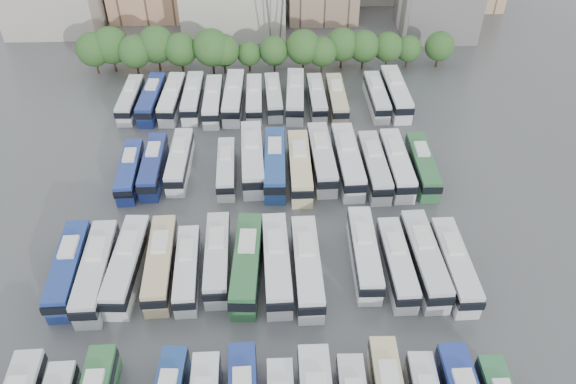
{
  "coord_description": "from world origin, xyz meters",
  "views": [
    {
      "loc": [
        1.66,
        -48.99,
        48.48
      ],
      "look_at": [
        3.13,
        4.7,
        3.0
      ],
      "focal_mm": 35.0,
      "sensor_mm": 36.0,
      "label": 1
    }
  ],
  "objects_px": {
    "bus_r3_s4": "(213,101)",
    "bus_r3_s8": "(295,95)",
    "bus_r1_s5": "(217,258)",
    "bus_r3_s10": "(337,98)",
    "bus_r3_s0": "(131,99)",
    "bus_r1_s2": "(127,264)",
    "bus_r2_s3": "(180,161)",
    "bus_r1_s12": "(424,259)",
    "bus_r1_s6": "(247,263)",
    "bus_r2_s1": "(130,171)",
    "bus_r3_s13": "(396,93)",
    "bus_r2_s9": "(322,158)",
    "bus_r3_s7": "(273,97)",
    "bus_r1_s8": "(307,266)",
    "bus_r1_s13": "(454,265)",
    "bus_r1_s4": "(187,269)",
    "bus_r2_s2": "(153,165)",
    "bus_r3_s5": "(234,97)",
    "bus_r3_s2": "(172,98)",
    "bus_r2_s5": "(226,168)",
    "bus_r1_s10": "(364,253)",
    "bus_r3_s1": "(152,99)",
    "bus_r3_s3": "(193,97)",
    "bus_r3_s6": "(254,99)",
    "bus_r2_s12": "(397,164)",
    "bus_r1_s1": "(97,271)",
    "bus_r2_s13": "(422,165)",
    "bus_r1_s7": "(277,263)",
    "bus_r2_s7": "(275,163)",
    "bus_r1_s0": "(69,268)",
    "bus_r2_s6": "(252,158)",
    "bus_r3_s9": "(317,97)",
    "bus_r1_s3": "(161,263)",
    "bus_r2_s10": "(348,160)",
    "bus_r1_s11": "(397,263)"
  },
  "relations": [
    {
      "from": "bus_r3_s4",
      "to": "bus_r3_s8",
      "type": "bearing_deg",
      "value": 4.14
    },
    {
      "from": "bus_r1_s5",
      "to": "bus_r3_s10",
      "type": "distance_m",
      "value": 38.25
    },
    {
      "from": "bus_r3_s10",
      "to": "bus_r3_s0",
      "type": "bearing_deg",
      "value": 177.55
    },
    {
      "from": "bus_r1_s2",
      "to": "bus_r2_s3",
      "type": "relative_size",
      "value": 1.1
    },
    {
      "from": "bus_r1_s12",
      "to": "bus_r3_s10",
      "type": "bearing_deg",
      "value": 97.89
    },
    {
      "from": "bus_r1_s6",
      "to": "bus_r3_s8",
      "type": "height_order",
      "value": "bus_r1_s6"
    },
    {
      "from": "bus_r2_s1",
      "to": "bus_r3_s13",
      "type": "height_order",
      "value": "bus_r3_s13"
    },
    {
      "from": "bus_r2_s9",
      "to": "bus_r3_s7",
      "type": "height_order",
      "value": "bus_r2_s9"
    },
    {
      "from": "bus_r1_s8",
      "to": "bus_r1_s13",
      "type": "bearing_deg",
      "value": -1.74
    },
    {
      "from": "bus_r1_s5",
      "to": "bus_r1_s13",
      "type": "height_order",
      "value": "bus_r1_s13"
    },
    {
      "from": "bus_r1_s4",
      "to": "bus_r3_s4",
      "type": "relative_size",
      "value": 0.95
    },
    {
      "from": "bus_r2_s2",
      "to": "bus_r3_s5",
      "type": "height_order",
      "value": "bus_r3_s5"
    },
    {
      "from": "bus_r3_s2",
      "to": "bus_r2_s5",
      "type": "bearing_deg",
      "value": -59.31
    },
    {
      "from": "bus_r1_s10",
      "to": "bus_r3_s1",
      "type": "height_order",
      "value": "bus_r1_s10"
    },
    {
      "from": "bus_r3_s3",
      "to": "bus_r3_s6",
      "type": "bearing_deg",
      "value": -2.97
    },
    {
      "from": "bus_r3_s4",
      "to": "bus_r2_s12",
      "type": "bearing_deg",
      "value": -34.05
    },
    {
      "from": "bus_r1_s1",
      "to": "bus_r3_s6",
      "type": "xyz_separation_m",
      "value": [
        16.64,
        36.55,
        -0.25
      ]
    },
    {
      "from": "bus_r2_s9",
      "to": "bus_r1_s1",
      "type": "bearing_deg",
      "value": -145.5
    },
    {
      "from": "bus_r3_s2",
      "to": "bus_r2_s13",
      "type": "bearing_deg",
      "value": -24.35
    },
    {
      "from": "bus_r3_s5",
      "to": "bus_r1_s4",
      "type": "bearing_deg",
      "value": -93.72
    },
    {
      "from": "bus_r1_s6",
      "to": "bus_r3_s1",
      "type": "distance_m",
      "value": 39.63
    },
    {
      "from": "bus_r1_s7",
      "to": "bus_r2_s7",
      "type": "height_order",
      "value": "bus_r1_s7"
    },
    {
      "from": "bus_r1_s4",
      "to": "bus_r3_s4",
      "type": "height_order",
      "value": "bus_r3_s4"
    },
    {
      "from": "bus_r3_s3",
      "to": "bus_r1_s0",
      "type": "bearing_deg",
      "value": -104.8
    },
    {
      "from": "bus_r2_s9",
      "to": "bus_r3_s7",
      "type": "distance_m",
      "value": 18.37
    },
    {
      "from": "bus_r1_s1",
      "to": "bus_r3_s6",
      "type": "height_order",
      "value": "bus_r1_s1"
    },
    {
      "from": "bus_r3_s13",
      "to": "bus_r1_s4",
      "type": "bearing_deg",
      "value": -130.65
    },
    {
      "from": "bus_r3_s7",
      "to": "bus_r3_s13",
      "type": "xyz_separation_m",
      "value": [
        19.84,
        0.06,
        0.31
      ]
    },
    {
      "from": "bus_r2_s6",
      "to": "bus_r1_s8",
      "type": "bearing_deg",
      "value": -74.91
    },
    {
      "from": "bus_r2_s2",
      "to": "bus_r3_s7",
      "type": "relative_size",
      "value": 1.05
    },
    {
      "from": "bus_r2_s3",
      "to": "bus_r2_s7",
      "type": "bearing_deg",
      "value": -4.3
    },
    {
      "from": "bus_r3_s10",
      "to": "bus_r3_s13",
      "type": "xyz_separation_m",
      "value": [
        9.68,
        1.08,
        0.22
      ]
    },
    {
      "from": "bus_r3_s1",
      "to": "bus_r3_s10",
      "type": "distance_m",
      "value": 29.69
    },
    {
      "from": "bus_r1_s12",
      "to": "bus_r3_s9",
      "type": "bearing_deg",
      "value": 102.57
    },
    {
      "from": "bus_r2_s5",
      "to": "bus_r2_s7",
      "type": "distance_m",
      "value": 6.66
    },
    {
      "from": "bus_r1_s2",
      "to": "bus_r3_s4",
      "type": "distance_m",
      "value": 35.68
    },
    {
      "from": "bus_r2_s12",
      "to": "bus_r1_s3",
      "type": "bearing_deg",
      "value": -151.11
    },
    {
      "from": "bus_r2_s9",
      "to": "bus_r3_s1",
      "type": "bearing_deg",
      "value": 144.42
    },
    {
      "from": "bus_r1_s13",
      "to": "bus_r3_s7",
      "type": "relative_size",
      "value": 1.11
    },
    {
      "from": "bus_r1_s12",
      "to": "bus_r3_s7",
      "type": "bearing_deg",
      "value": 112.07
    },
    {
      "from": "bus_r1_s2",
      "to": "bus_r2_s12",
      "type": "xyz_separation_m",
      "value": [
        33.25,
        17.53,
        -0.03
      ]
    },
    {
      "from": "bus_r1_s5",
      "to": "bus_r1_s13",
      "type": "distance_m",
      "value": 26.57
    },
    {
      "from": "bus_r3_s7",
      "to": "bus_r2_s2",
      "type": "bearing_deg",
      "value": -135.66
    },
    {
      "from": "bus_r1_s2",
      "to": "bus_r3_s13",
      "type": "bearing_deg",
      "value": 47.35
    },
    {
      "from": "bus_r2_s10",
      "to": "bus_r3_s6",
      "type": "distance_m",
      "value": 21.71
    },
    {
      "from": "bus_r1_s7",
      "to": "bus_r3_s4",
      "type": "distance_m",
      "value": 36.63
    },
    {
      "from": "bus_r1_s10",
      "to": "bus_r3_s2",
      "type": "height_order",
      "value": "bus_r1_s10"
    },
    {
      "from": "bus_r1_s0",
      "to": "bus_r3_s2",
      "type": "height_order",
      "value": "bus_r1_s0"
    },
    {
      "from": "bus_r1_s2",
      "to": "bus_r1_s11",
      "type": "xyz_separation_m",
      "value": [
        30.1,
        -0.5,
        -0.14
      ]
    },
    {
      "from": "bus_r3_s9",
      "to": "bus_r1_s13",
      "type": "bearing_deg",
      "value": -72.31
    }
  ]
}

